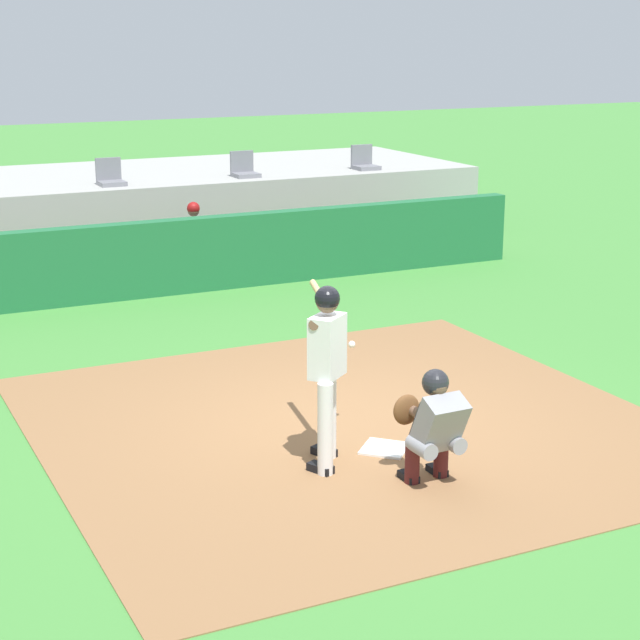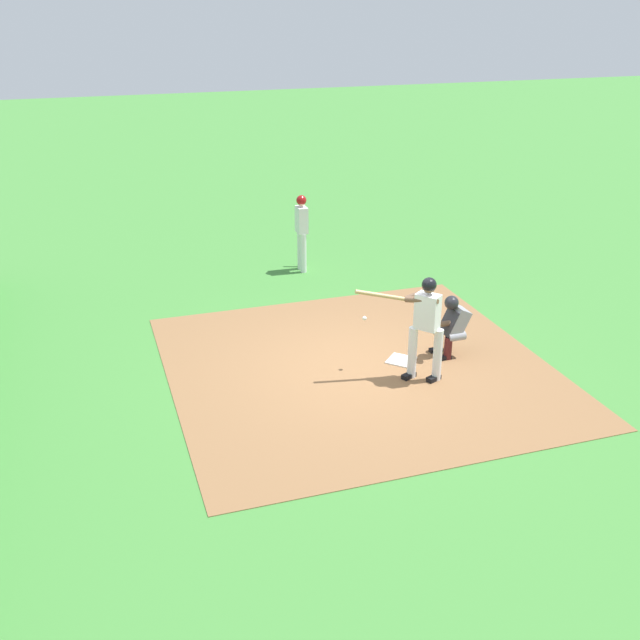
# 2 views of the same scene
# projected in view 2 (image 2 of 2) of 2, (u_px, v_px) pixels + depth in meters

# --- Properties ---
(ground_plane) EXTENTS (80.00, 80.00, 0.00)m
(ground_plane) POSITION_uv_depth(u_px,v_px,m) (358.00, 368.00, 12.97)
(ground_plane) COLOR #428438
(dirt_infield) EXTENTS (6.40, 6.40, 0.01)m
(dirt_infield) POSITION_uv_depth(u_px,v_px,m) (358.00, 368.00, 12.97)
(dirt_infield) COLOR olive
(dirt_infield) RESTS_ON ground
(home_plate) EXTENTS (0.62, 0.62, 0.02)m
(home_plate) POSITION_uv_depth(u_px,v_px,m) (401.00, 360.00, 13.19)
(home_plate) COLOR white
(home_plate) RESTS_ON dirt_infield
(batter_at_plate) EXTENTS (0.65, 1.39, 1.80)m
(batter_at_plate) POSITION_uv_depth(u_px,v_px,m) (425.00, 322.00, 12.21)
(batter_at_plate) COLOR silver
(batter_at_plate) RESTS_ON ground
(catcher_crouched) EXTENTS (0.49, 1.99, 1.13)m
(catcher_crouched) POSITION_uv_depth(u_px,v_px,m) (450.00, 324.00, 13.20)
(catcher_crouched) COLOR gray
(catcher_crouched) RESTS_ON ground
(on_deck_batter) EXTENTS (0.58, 0.23, 1.79)m
(on_deck_batter) POSITION_uv_depth(u_px,v_px,m) (302.00, 228.00, 17.14)
(on_deck_batter) COLOR silver
(on_deck_batter) RESTS_ON ground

